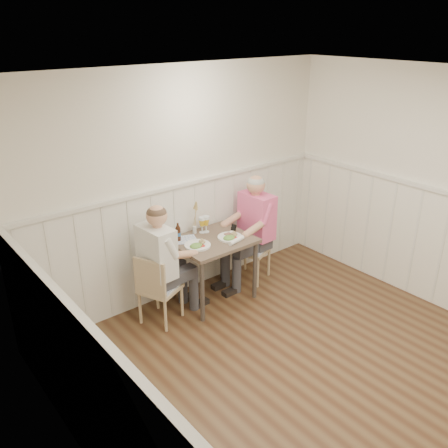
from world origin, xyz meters
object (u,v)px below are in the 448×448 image
Objects in this scene: dining_table at (213,248)px; man_in_pink at (254,237)px; beer_bottle at (178,233)px; grass_vase at (194,219)px; diner_cream at (161,272)px; chair_right at (253,245)px; chair_left at (157,287)px.

dining_table is 0.67m from man_in_pink.
grass_vase is (0.26, 0.05, 0.08)m from beer_bottle.
diner_cream is 6.36× the size of beer_bottle.
dining_table is 1.05× the size of chair_right.
dining_table is at bearing -1.09° from diner_cream.
dining_table is 0.62× the size of man_in_pink.
chair_right is 0.60× the size of man_in_pink.
grass_vase is at bearing 166.68° from chair_right.
chair_right is at bearing 2.88° from diner_cream.
dining_table is at bearing -176.48° from man_in_pink.
beer_bottle is at bearing 28.59° from diner_cream.
diner_cream reaches higher than beer_bottle.
dining_table is at bearing -77.52° from grass_vase.
man_in_pink is (1.41, 0.06, 0.14)m from chair_left.
beer_bottle is at bearing 28.11° from chair_left.
beer_bottle is (-0.32, 0.21, 0.20)m from dining_table.
beer_bottle reaches higher than chair_right.
chair_left is 3.78× the size of beer_bottle.
grass_vase is (-0.72, 0.22, 0.35)m from man_in_pink.
diner_cream is at bearing 178.91° from dining_table.
diner_cream reaches higher than dining_table.
chair_right is 1.38m from diner_cream.
beer_bottle is at bearing 172.91° from chair_right.
chair_left is 0.15m from diner_cream.
dining_table is 2.15× the size of grass_vase.
grass_vase is (-0.76, 0.18, 0.49)m from chair_right.
man_in_pink is (0.66, 0.04, -0.07)m from dining_table.
chair_right is 1.10m from beer_bottle.
man_in_pink is 1.03m from beer_bottle.
dining_table is at bearing -33.28° from beer_bottle.
man_in_pink is (-0.04, -0.04, 0.13)m from chair_right.
chair_right is 0.61× the size of diner_cream.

